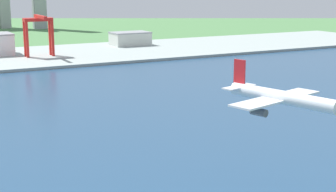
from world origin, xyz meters
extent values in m
plane|color=#497A45|center=(0.00, 300.00, 0.00)|extent=(2400.00, 2400.00, 0.00)
cube|color=navy|center=(0.00, 240.00, 0.07)|extent=(840.00, 360.00, 0.15)
cube|color=#94A19D|center=(0.00, 490.00, 1.25)|extent=(840.00, 140.00, 2.50)
cylinder|color=silver|center=(0.38, 137.71, 34.25)|extent=(12.58, 33.59, 3.90)
cube|color=silver|center=(-0.06, 139.34, 33.67)|extent=(33.91, 15.82, 0.50)
cube|color=red|center=(-3.59, 152.36, 38.54)|extent=(1.54, 4.04, 9.36)
cube|color=silver|center=(-3.59, 152.36, 35.03)|extent=(12.48, 6.70, 0.36)
cylinder|color=#4C4F54|center=(9.15, 140.78, 31.52)|extent=(3.30, 5.12, 2.14)
cylinder|color=#4C4F54|center=(-8.75, 135.94, 31.52)|extent=(3.30, 5.12, 2.14)
cube|color=red|center=(6.43, 477.60, 17.93)|extent=(2.20, 2.20, 30.85)
cube|color=red|center=(28.72, 477.60, 17.93)|extent=(2.20, 2.20, 30.85)
cube|color=red|center=(6.43, 485.60, 17.93)|extent=(2.20, 2.20, 30.85)
cube|color=red|center=(28.72, 485.60, 17.93)|extent=(2.20, 2.20, 30.85)
cube|color=red|center=(17.58, 481.60, 34.75)|extent=(24.69, 10.00, 2.80)
cube|color=red|center=(17.58, 472.61, 37.55)|extent=(2.60, 35.98, 2.60)
cube|color=silver|center=(122.58, 521.89, 8.81)|extent=(38.20, 25.94, 12.63)
cube|color=gray|center=(122.58, 521.89, 15.73)|extent=(38.97, 26.46, 1.20)
camera|label=1|loc=(-92.42, 29.42, 65.00)|focal=54.93mm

